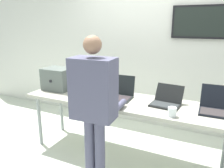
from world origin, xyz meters
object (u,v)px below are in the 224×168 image
Objects in this scene: laptop_station_2 at (166,101)px; laptop_station_3 at (217,106)px; workbench at (124,104)px; coffee_mug at (172,112)px; laptop_station_0 at (85,89)px; person at (94,100)px; laptop_station_1 at (120,93)px; equipment_box at (58,79)px.

laptop_station_3 is (0.54, 0.02, 0.01)m from laptop_station_2.
workbench is at bearing -172.39° from laptop_station_2.
coffee_mug is at bearing -140.68° from laptop_station_3.
laptop_station_0 is at bearing 166.25° from coffee_mug.
laptop_station_2 reaches higher than workbench.
person is (0.55, -0.68, 0.14)m from laptop_station_0.
person reaches higher than laptop_station_3.
workbench is 7.18× the size of laptop_station_2.
laptop_station_1 is at bearing 180.00° from laptop_station_2.
coffee_mug is at bearing -21.21° from workbench.
laptop_station_3 reaches higher than workbench.
laptop_station_1 reaches higher than laptop_station_2.
laptop_station_3 is 1.34m from person.
person is at bearing -130.55° from laptop_station_2.
coffee_mug is (0.13, -0.32, -0.00)m from laptop_station_2.
laptop_station_0 is at bearing -179.56° from laptop_station_2.
equipment_box is at bearing -178.55° from laptop_station_3.
laptop_station_3 is 3.81× the size of coffee_mug.
laptop_station_0 is at bearing 128.92° from person.
laptop_station_0 is 1.31m from coffee_mug.
workbench is 6.60× the size of equipment_box.
workbench is at bearing -39.70° from laptop_station_1.
workbench is at bearing -175.14° from laptop_station_3.
laptop_station_1 is 0.60m from laptop_station_2.
equipment_box is 0.98m from laptop_station_1.
laptop_station_2 is 0.22× the size of person.
laptop_station_0 is (0.44, 0.02, -0.10)m from equipment_box.
laptop_station_2 is at bearing 49.45° from person.
laptop_station_3 is at bearing 1.45° from equipment_box.
person is at bearing -33.68° from equipment_box.
equipment_box is 2.12m from laptop_station_3.
laptop_station_2 is at bearing 1.18° from equipment_box.
workbench is 0.53m from laptop_station_2.
laptop_station_3 is 0.23× the size of person.
laptop_station_1 is at bearing 140.30° from workbench.
equipment_box is 1.20× the size of laptop_station_1.
laptop_station_1 is (-0.08, 0.07, 0.12)m from workbench.
laptop_station_1 is at bearing -178.94° from laptop_station_3.
laptop_station_3 is at bearing 32.10° from person.
laptop_station_0 is 1.14m from laptop_station_2.
equipment_box is 1.09× the size of laptop_station_2.
workbench is 1.61× the size of person.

